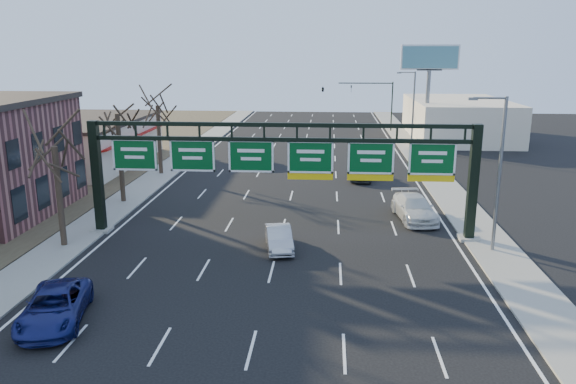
# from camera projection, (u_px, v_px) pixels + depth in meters

# --- Properties ---
(ground) EXTENTS (160.00, 160.00, 0.00)m
(ground) POSITION_uv_depth(u_px,v_px,m) (267.00, 287.00, 27.95)
(ground) COLOR black
(ground) RESTS_ON ground
(sidewalk_left) EXTENTS (3.00, 120.00, 0.12)m
(sidewalk_left) POSITION_uv_depth(u_px,v_px,m) (144.00, 186.00, 48.16)
(sidewalk_left) COLOR gray
(sidewalk_left) RESTS_ON ground
(sidewalk_right) EXTENTS (3.00, 120.00, 0.12)m
(sidewalk_right) POSITION_uv_depth(u_px,v_px,m) (447.00, 192.00, 46.37)
(sidewalk_right) COLOR gray
(sidewalk_right) RESTS_ON ground
(dirt_strip_left) EXTENTS (21.00, 120.00, 0.06)m
(dirt_strip_left) POSITION_uv_depth(u_px,v_px,m) (8.00, 184.00, 49.02)
(dirt_strip_left) COLOR #473D2B
(dirt_strip_left) RESTS_ON ground
(lane_markings) EXTENTS (21.60, 120.00, 0.01)m
(lane_markings) POSITION_uv_depth(u_px,v_px,m) (293.00, 189.00, 47.28)
(lane_markings) COLOR white
(lane_markings) RESTS_ON ground
(sign_gantry) EXTENTS (24.60, 1.20, 7.20)m
(sign_gantry) POSITION_uv_depth(u_px,v_px,m) (283.00, 164.00, 34.52)
(sign_gantry) COLOR black
(sign_gantry) RESTS_ON ground
(cream_strip) EXTENTS (10.90, 18.40, 4.70)m
(cream_strip) POSITION_uv_depth(u_px,v_px,m) (88.00, 142.00, 56.89)
(cream_strip) COLOR beige
(cream_strip) RESTS_ON ground
(building_right_distant) EXTENTS (12.00, 20.00, 5.00)m
(building_right_distant) POSITION_uv_depth(u_px,v_px,m) (458.00, 119.00, 74.24)
(building_right_distant) COLOR beige
(building_right_distant) RESTS_ON ground
(tree_gantry) EXTENTS (3.60, 3.60, 8.48)m
(tree_gantry) POSITION_uv_depth(u_px,v_px,m) (52.00, 129.00, 31.91)
(tree_gantry) COLOR #32261C
(tree_gantry) RESTS_ON sidewalk_left
(tree_mid) EXTENTS (3.60, 3.60, 9.24)m
(tree_mid) POSITION_uv_depth(u_px,v_px,m) (116.00, 100.00, 41.39)
(tree_mid) COLOR #32261C
(tree_mid) RESTS_ON sidewalk_left
(tree_far) EXTENTS (3.60, 3.60, 8.86)m
(tree_far) POSITION_uv_depth(u_px,v_px,m) (157.00, 94.00, 51.15)
(tree_far) COLOR #32261C
(tree_far) RESTS_ON sidewalk_left
(streetlight_near) EXTENTS (2.15, 0.22, 9.00)m
(streetlight_near) POSITION_uv_depth(u_px,v_px,m) (498.00, 166.00, 31.62)
(streetlight_near) COLOR slate
(streetlight_near) RESTS_ON sidewalk_right
(streetlight_far) EXTENTS (2.15, 0.22, 9.00)m
(streetlight_far) POSITION_uv_depth(u_px,v_px,m) (412.00, 106.00, 64.46)
(streetlight_far) COLOR slate
(streetlight_far) RESTS_ON sidewalk_right
(billboard_right) EXTENTS (7.00, 0.50, 12.00)m
(billboard_right) POSITION_uv_depth(u_px,v_px,m) (429.00, 69.00, 68.11)
(billboard_right) COLOR slate
(billboard_right) RESTS_ON ground
(traffic_signal_mast) EXTENTS (10.16, 0.54, 7.00)m
(traffic_signal_mast) POSITION_uv_depth(u_px,v_px,m) (349.00, 92.00, 79.33)
(traffic_signal_mast) COLOR black
(traffic_signal_mast) RESTS_ON ground
(car_blue_suv) EXTENTS (3.54, 5.69, 1.47)m
(car_blue_suv) POSITION_uv_depth(u_px,v_px,m) (55.00, 307.00, 24.18)
(car_blue_suv) COLOR navy
(car_blue_suv) RESTS_ON ground
(car_silver_sedan) EXTENTS (2.11, 4.28, 1.35)m
(car_silver_sedan) POSITION_uv_depth(u_px,v_px,m) (279.00, 238.00, 33.09)
(car_silver_sedan) COLOR #A4A4A8
(car_silver_sedan) RESTS_ON ground
(car_white_wagon) EXTENTS (3.01, 5.90, 1.64)m
(car_white_wagon) POSITION_uv_depth(u_px,v_px,m) (414.00, 208.00, 38.84)
(car_white_wagon) COLOR silver
(car_white_wagon) RESTS_ON ground
(car_grey_far) EXTENTS (2.70, 4.88, 1.57)m
(car_grey_far) POSITION_uv_depth(u_px,v_px,m) (363.00, 171.00, 50.64)
(car_grey_far) COLOR #3B3D3F
(car_grey_far) RESTS_ON ground
(car_silver_distant) EXTENTS (2.48, 4.91, 1.55)m
(car_silver_distant) POSITION_uv_depth(u_px,v_px,m) (255.00, 157.00, 57.12)
(car_silver_distant) COLOR #B0AFB5
(car_silver_distant) RESTS_ON ground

